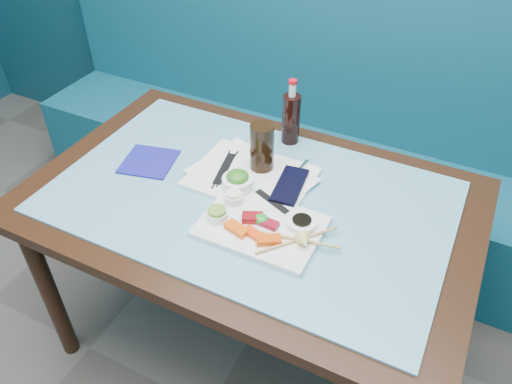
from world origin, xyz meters
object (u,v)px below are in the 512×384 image
at_px(dining_table, 250,217).
at_px(seaweed_bowl, 238,183).
at_px(cola_bottle_body, 291,119).
at_px(blue_napkin, 149,162).
at_px(booth_bench, 330,156).
at_px(serving_tray, 251,177).
at_px(cola_glass, 262,147).
at_px(sashimi_plate, 261,227).

bearing_deg(dining_table, seaweed_bowl, 176.87).
bearing_deg(cola_bottle_body, blue_napkin, -138.22).
xyz_separation_m(booth_bench, serving_tray, (-0.03, -0.76, 0.39)).
bearing_deg(blue_napkin, seaweed_bowl, 0.01).
height_order(dining_table, blue_napkin, blue_napkin).
relative_size(booth_bench, seaweed_bowl, 30.68).
distance_m(booth_bench, blue_napkin, 1.00).
distance_m(booth_bench, cola_bottle_body, 0.69).
height_order(booth_bench, dining_table, booth_bench).
bearing_deg(serving_tray, cola_glass, 79.70).
relative_size(sashimi_plate, cola_bottle_body, 1.91).
bearing_deg(seaweed_bowl, serving_tray, 82.41).
bearing_deg(cola_bottle_body, dining_table, -88.33).
bearing_deg(cola_glass, seaweed_bowl, -98.75).
distance_m(booth_bench, cola_glass, 0.85).
relative_size(seaweed_bowl, cola_glass, 0.61).
relative_size(booth_bench, serving_tray, 7.83).
bearing_deg(seaweed_bowl, sashimi_plate, -40.59).
distance_m(dining_table, cola_glass, 0.23).
bearing_deg(blue_napkin, dining_table, -0.33).
xyz_separation_m(cola_glass, cola_bottle_body, (0.01, 0.21, -0.00)).
xyz_separation_m(sashimi_plate, seaweed_bowl, (-0.14, 0.12, 0.03)).
distance_m(dining_table, sashimi_plate, 0.18).
xyz_separation_m(dining_table, serving_tray, (-0.03, 0.08, 0.10)).
distance_m(sashimi_plate, blue_napkin, 0.50).
xyz_separation_m(booth_bench, cola_glass, (-0.02, -0.71, 0.48)).
distance_m(serving_tray, blue_napkin, 0.36).
height_order(booth_bench, seaweed_bowl, booth_bench).
distance_m(dining_table, serving_tray, 0.13).
distance_m(seaweed_bowl, cola_bottle_body, 0.34).
height_order(dining_table, seaweed_bowl, seaweed_bowl).
xyz_separation_m(dining_table, sashimi_plate, (0.10, -0.12, 0.10)).
bearing_deg(serving_tray, dining_table, -67.50).
height_order(dining_table, cola_bottle_body, cola_bottle_body).
height_order(dining_table, cola_glass, cola_glass).
height_order(serving_tray, cola_bottle_body, cola_bottle_body).
xyz_separation_m(serving_tray, cola_glass, (0.01, 0.05, 0.09)).
bearing_deg(cola_bottle_body, seaweed_bowl, -95.46).
xyz_separation_m(sashimi_plate, cola_glass, (-0.12, 0.25, 0.09)).
xyz_separation_m(booth_bench, dining_table, (0.00, -0.84, 0.29)).
bearing_deg(cola_bottle_body, sashimi_plate, -76.54).
xyz_separation_m(dining_table, blue_napkin, (-0.39, 0.00, 0.09)).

